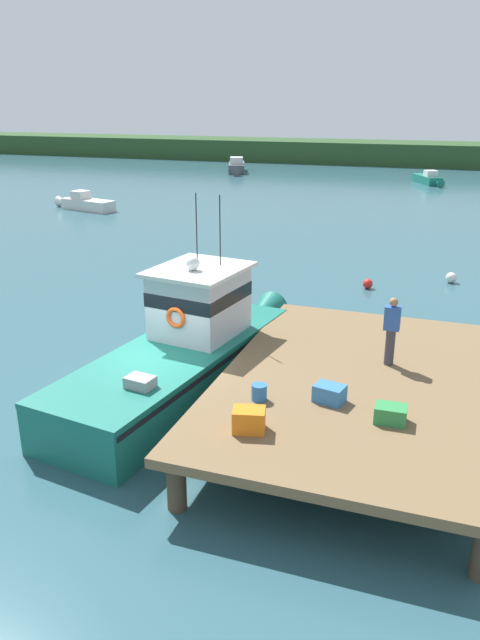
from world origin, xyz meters
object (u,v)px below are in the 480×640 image
(moored_boat_far_right, at_px, (429,179))
(moored_boat_off_the_point, at_px, (237,167))
(crate_single_far, at_px, (391,414))
(deckhand_by_the_boat, at_px, (391,330))
(mooring_buoy_spare_mooring, at_px, (451,278))
(crate_stack_near_edge, at_px, (329,393))
(bait_bucket, at_px, (259,392))
(main_fishing_boat, at_px, (188,348))
(crate_stack_mid_dock, at_px, (249,420))
(mooring_buoy_inshore, at_px, (368,284))
(moored_boat_near_channel, at_px, (85,203))

(moored_boat_far_right, relative_size, moored_boat_off_the_point, 0.75)
(crate_single_far, relative_size, moored_boat_off_the_point, 0.10)
(deckhand_by_the_boat, xyz_separation_m, mooring_buoy_spare_mooring, (1.21, 11.93, -1.84))
(crate_stack_near_edge, xyz_separation_m, mooring_buoy_spare_mooring, (2.14, 14.26, -1.16))
(crate_single_far, height_order, mooring_buoy_spare_mooring, crate_single_far)
(crate_stack_near_edge, distance_m, bait_bucket, 1.44)
(bait_bucket, height_order, moored_boat_off_the_point, moored_boat_off_the_point)
(main_fishing_boat, bearing_deg, moored_boat_off_the_point, 108.26)
(crate_stack_near_edge, bearing_deg, bait_bucket, -163.40)
(crate_stack_near_edge, height_order, moored_boat_off_the_point, moored_boat_off_the_point)
(crate_stack_mid_dock, xyz_separation_m, deckhand_by_the_boat, (2.11, 3.99, 0.64))
(moored_boat_far_right, height_order, moored_boat_off_the_point, moored_boat_off_the_point)
(bait_bucket, bearing_deg, moored_boat_far_right, 89.04)
(moored_boat_far_right, distance_m, mooring_buoy_inshore, 33.60)
(moored_boat_near_channel, bearing_deg, main_fishing_boat, -51.86)
(crate_single_far, distance_m, deckhand_by_the_boat, 2.88)
(crate_stack_mid_dock, distance_m, moored_boat_near_channel, 33.23)
(crate_stack_mid_dock, relative_size, bait_bucket, 1.76)
(moored_boat_far_right, xyz_separation_m, mooring_buoy_inshore, (-0.34, -33.60, -0.22))
(crate_single_far, xyz_separation_m, bait_bucket, (-2.66, 0.04, 0.00))
(crate_single_far, distance_m, bait_bucket, 2.66)
(bait_bucket, relative_size, mooring_buoy_spare_mooring, 0.79)
(crate_stack_mid_dock, xyz_separation_m, mooring_buoy_spare_mooring, (3.32, 15.93, -1.21))
(crate_stack_mid_dock, distance_m, crate_stack_near_edge, 2.05)
(crate_single_far, xyz_separation_m, deckhand_by_the_boat, (-0.35, 2.78, 0.69))
(main_fishing_boat, distance_m, moored_boat_far_right, 43.98)
(crate_stack_near_edge, bearing_deg, deckhand_by_the_boat, 68.27)
(bait_bucket, relative_size, moored_boat_near_channel, 0.07)
(moored_boat_near_channel, distance_m, mooring_buoy_spare_mooring, 25.91)
(deckhand_by_the_boat, bearing_deg, main_fishing_boat, -177.16)
(moored_boat_off_the_point, bearing_deg, crate_stack_mid_dock, -70.03)
(crate_single_far, height_order, bait_bucket, bait_bucket)
(crate_stack_mid_dock, bearing_deg, crate_stack_near_edge, 54.78)
(moored_boat_near_channel, distance_m, moored_boat_off_the_point, 24.35)
(crate_stack_mid_dock, relative_size, moored_boat_far_right, 0.13)
(main_fishing_boat, relative_size, deckhand_by_the_boat, 6.11)
(moored_boat_far_right, bearing_deg, moored_boat_off_the_point, 171.57)
(deckhand_by_the_boat, height_order, mooring_buoy_inshore, deckhand_by_the_boat)
(crate_single_far, height_order, mooring_buoy_inshore, crate_single_far)
(moored_boat_off_the_point, distance_m, mooring_buoy_spare_mooring, 40.68)
(crate_stack_mid_dock, relative_size, mooring_buoy_spare_mooring, 1.39)
(bait_bucket, bearing_deg, mooring_buoy_spare_mooring, 76.52)
(crate_stack_mid_dock, xyz_separation_m, mooring_buoy_inshore, (0.23, 13.98, -1.23))
(bait_bucket, xyz_separation_m, moored_boat_far_right, (0.78, 46.33, -0.96))
(crate_stack_near_edge, relative_size, mooring_buoy_spare_mooring, 1.39)
(crate_stack_mid_dock, distance_m, bait_bucket, 1.28)
(crate_single_far, bearing_deg, moored_boat_near_channel, 132.66)
(moored_boat_near_channel, bearing_deg, crate_stack_mid_dock, -51.89)
(moored_boat_off_the_point, bearing_deg, mooring_buoy_inshore, -63.01)
(main_fishing_boat, height_order, moored_boat_off_the_point, main_fishing_boat)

